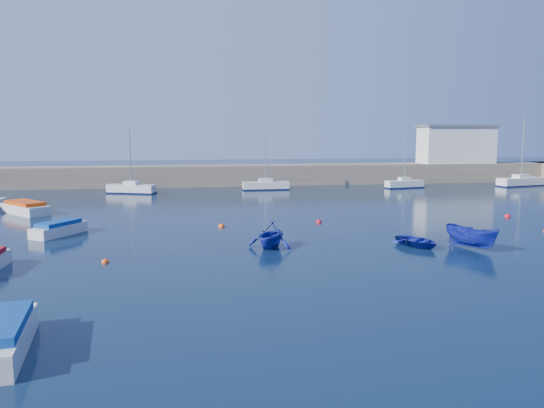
{
  "coord_description": "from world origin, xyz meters",
  "views": [
    {
      "loc": [
        -6.99,
        -23.24,
        7.0
      ],
      "look_at": [
        -0.82,
        15.58,
        1.6
      ],
      "focal_mm": 35.0,
      "sensor_mm": 36.0,
      "label": 1
    }
  ],
  "objects": [
    {
      "name": "buoy_1",
      "position": [
        2.93,
        16.08,
        0.0
      ],
      "size": [
        0.47,
        0.47,
        0.47
      ],
      "primitive_type": "sphere",
      "color": "red",
      "rests_on": "ground"
    },
    {
      "name": "dinghy_right",
      "position": [
        9.76,
        5.72,
        0.7
      ],
      "size": [
        2.71,
        3.89,
        1.41
      ],
      "primitive_type": "imported",
      "rotation": [
        0.0,
        0.0,
        0.41
      ],
      "color": "#152095",
      "rests_on": "ground"
    },
    {
      "name": "motorboat_1",
      "position": [
        -15.75,
        13.96,
        0.46
      ],
      "size": [
        3.29,
        4.12,
        0.98
      ],
      "rotation": [
        0.0,
        0.0,
        -0.56
      ],
      "color": "silver",
      "rests_on": "ground"
    },
    {
      "name": "buoy_3",
      "position": [
        -4.63,
        15.42,
        0.0
      ],
      "size": [
        0.48,
        0.48,
        0.48
      ],
      "primitive_type": "sphere",
      "color": "#FF4B0D",
      "rests_on": "ground"
    },
    {
      "name": "sailboat_7",
      "position": [
        19.63,
        39.04,
        0.53
      ],
      "size": [
        5.0,
        2.12,
        6.51
      ],
      "rotation": [
        0.0,
        0.0,
        1.73
      ],
      "color": "silver",
      "rests_on": "ground"
    },
    {
      "name": "buoy_4",
      "position": [
        19.01,
        16.35,
        0.0
      ],
      "size": [
        0.49,
        0.49,
        0.49
      ],
      "primitive_type": "sphere",
      "color": "red",
      "rests_on": "ground"
    },
    {
      "name": "dinghy_left",
      "position": [
        -2.14,
        7.76,
        0.83
      ],
      "size": [
        3.92,
        4.08,
        1.66
      ],
      "primitive_type": "imported",
      "rotation": [
        0.0,
        0.0,
        -0.52
      ],
      "color": "#152095",
      "rests_on": "ground"
    },
    {
      "name": "ground",
      "position": [
        0.0,
        0.0,
        0.0
      ],
      "size": [
        220.0,
        220.0,
        0.0
      ],
      "primitive_type": "plane",
      "color": "#0C1D35",
      "rests_on": "ground"
    },
    {
      "name": "harbor_office",
      "position": [
        30.0,
        46.0,
        5.1
      ],
      "size": [
        10.0,
        4.0,
        5.0
      ],
      "primitive_type": "cube",
      "color": "silver",
      "rests_on": "back_wall"
    },
    {
      "name": "dinghy_center",
      "position": [
        6.81,
        6.84,
        0.32
      ],
      "size": [
        3.18,
        3.67,
        0.64
      ],
      "primitive_type": "imported",
      "rotation": [
        0.0,
        0.0,
        0.38
      ],
      "color": "#152095",
      "rests_on": "ground"
    },
    {
      "name": "motorboat_2",
      "position": [
        -20.8,
        24.3,
        0.52
      ],
      "size": [
        4.92,
        5.25,
        1.1
      ],
      "rotation": [
        0.0,
        0.0,
        0.72
      ],
      "color": "silver",
      "rests_on": "ground"
    },
    {
      "name": "sailboat_6",
      "position": [
        2.24,
        39.69,
        0.55
      ],
      "size": [
        5.55,
        1.67,
        7.32
      ],
      "rotation": [
        0.0,
        0.0,
        1.59
      ],
      "color": "silver",
      "rests_on": "ground"
    },
    {
      "name": "sailboat_5",
      "position": [
        -13.41,
        38.41,
        0.56
      ],
      "size": [
        5.67,
        3.33,
        7.3
      ],
      "rotation": [
        0.0,
        0.0,
        1.22
      ],
      "color": "silver",
      "rests_on": "ground"
    },
    {
      "name": "buoy_0",
      "position": [
        -11.5,
        5.61,
        0.0
      ],
      "size": [
        0.41,
        0.41,
        0.41
      ],
      "primitive_type": "sphere",
      "color": "#FF4B0D",
      "rests_on": "ground"
    },
    {
      "name": "sailboat_8",
      "position": [
        35.45,
        38.96,
        0.59
      ],
      "size": [
        6.83,
        3.26,
        8.64
      ],
      "rotation": [
        0.0,
        0.0,
        1.79
      ],
      "color": "silver",
      "rests_on": "ground"
    },
    {
      "name": "back_wall",
      "position": [
        0.0,
        46.0,
        1.3
      ],
      "size": [
        96.0,
        4.5,
        2.6
      ],
      "primitive_type": "cube",
      "color": "#736758",
      "rests_on": "ground"
    }
  ]
}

